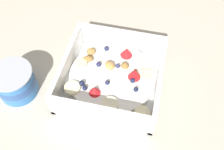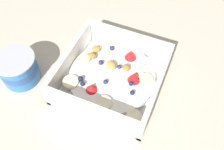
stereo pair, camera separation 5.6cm
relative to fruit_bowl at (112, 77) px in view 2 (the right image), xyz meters
name	(u,v)px [view 2 (the right image)]	position (x,y,z in m)	size (l,w,h in m)	color
ground_plane	(114,86)	(-0.01, -0.01, -0.02)	(2.40, 2.40, 0.00)	beige
fruit_bowl	(112,77)	(0.00, 0.00, 0.00)	(0.22, 0.22, 0.07)	white
yogurt_cup	(18,69)	(-0.07, 0.20, 0.01)	(0.09, 0.09, 0.07)	#3370B7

